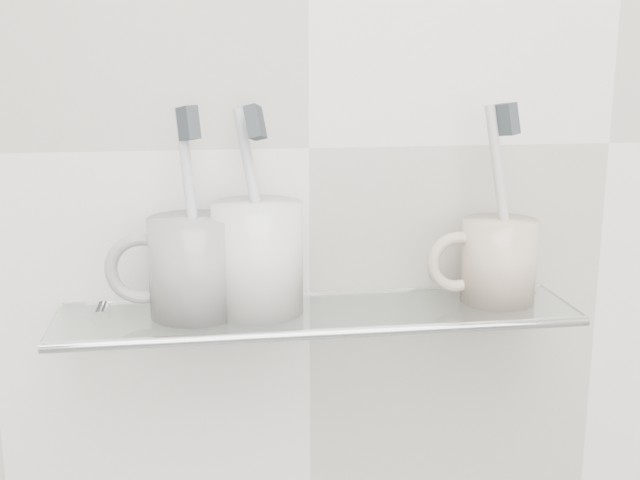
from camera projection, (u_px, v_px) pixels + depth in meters
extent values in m
plane|color=silver|center=(309.00, 148.00, 0.80)|extent=(2.50, 0.00, 2.50)
cube|color=silver|center=(318.00, 314.00, 0.78)|extent=(0.50, 0.12, 0.01)
cylinder|color=silver|center=(327.00, 334.00, 0.72)|extent=(0.50, 0.01, 0.01)
cylinder|color=silver|center=(102.00, 320.00, 0.79)|extent=(0.02, 0.03, 0.02)
cylinder|color=silver|center=(507.00, 301.00, 0.85)|extent=(0.02, 0.03, 0.02)
cylinder|color=white|center=(194.00, 267.00, 0.75)|extent=(0.11, 0.11, 0.09)
torus|color=white|center=(142.00, 269.00, 0.75)|extent=(0.07, 0.01, 0.07)
cylinder|color=silver|center=(192.00, 210.00, 0.74)|extent=(0.03, 0.04, 0.19)
cube|color=#31393E|center=(188.00, 123.00, 0.72)|extent=(0.02, 0.03, 0.03)
cylinder|color=silver|center=(258.00, 258.00, 0.76)|extent=(0.11, 0.11, 0.11)
torus|color=silver|center=(205.00, 260.00, 0.75)|extent=(0.08, 0.01, 0.08)
cylinder|color=#ABB5BD|center=(257.00, 208.00, 0.75)|extent=(0.04, 0.07, 0.18)
cube|color=#31393E|center=(255.00, 122.00, 0.73)|extent=(0.02, 0.03, 0.04)
cylinder|color=beige|center=(499.00, 261.00, 0.80)|extent=(0.09, 0.09, 0.08)
torus|color=beige|center=(457.00, 262.00, 0.79)|extent=(0.06, 0.01, 0.06)
cylinder|color=beige|center=(502.00, 202.00, 0.78)|extent=(0.04, 0.02, 0.19)
cube|color=#31393E|center=(506.00, 119.00, 0.76)|extent=(0.02, 0.03, 0.03)
cylinder|color=silver|center=(518.00, 292.00, 0.81)|extent=(0.04, 0.04, 0.02)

